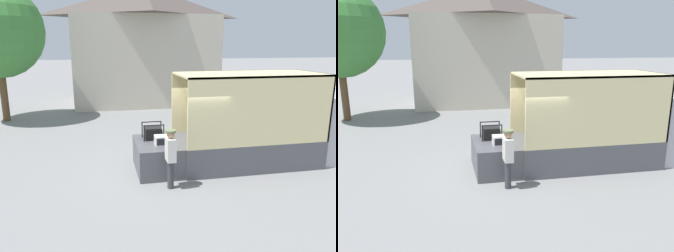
{
  "view_description": "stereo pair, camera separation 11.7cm",
  "coord_description": "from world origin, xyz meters",
  "views": [
    {
      "loc": [
        -2.38,
        -9.77,
        3.94
      ],
      "look_at": [
        -0.39,
        -0.2,
        1.49
      ],
      "focal_mm": 35.0,
      "sensor_mm": 36.0,
      "label": 1
    },
    {
      "loc": [
        -2.26,
        -9.8,
        3.94
      ],
      "look_at": [
        -0.39,
        -0.2,
        1.49
      ],
      "focal_mm": 35.0,
      "sensor_mm": 36.0,
      "label": 2
    }
  ],
  "objects": [
    {
      "name": "ground_plane",
      "position": [
        0.0,
        0.0,
        0.0
      ],
      "size": [
        160.0,
        160.0,
        0.0
      ],
      "primitive_type": "plane",
      "color": "gray"
    },
    {
      "name": "box_truck",
      "position": [
        3.84,
        -0.0,
        0.94
      ],
      "size": [
        6.73,
        2.14,
        3.05
      ],
      "color": "#B2B2B7",
      "rests_on": "ground"
    },
    {
      "name": "tailgate_deck",
      "position": [
        -0.69,
        0.0,
        0.47
      ],
      "size": [
        1.38,
        2.04,
        0.94
      ],
      "primitive_type": "cube",
      "color": "#4C4C51",
      "rests_on": "ground"
    },
    {
      "name": "microwave",
      "position": [
        -0.6,
        -0.37,
        1.09
      ],
      "size": [
        0.47,
        0.36,
        0.3
      ],
      "color": "white",
      "rests_on": "tailgate_deck"
    },
    {
      "name": "portable_generator",
      "position": [
        -0.76,
        0.35,
        1.14
      ],
      "size": [
        0.67,
        0.53,
        0.53
      ],
      "color": "black",
      "rests_on": "tailgate_deck"
    },
    {
      "name": "worker_person",
      "position": [
        -0.58,
        -1.44,
        1.04
      ],
      "size": [
        0.3,
        0.44,
        1.69
      ],
      "color": "#38383D",
      "rests_on": "ground"
    },
    {
      "name": "house_backdrop",
      "position": [
        0.64,
        13.07,
        3.92
      ],
      "size": [
        9.59,
        6.46,
        7.7
      ],
      "color": "beige",
      "rests_on": "ground"
    }
  ]
}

